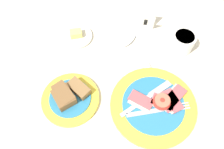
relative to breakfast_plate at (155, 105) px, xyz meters
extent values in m
plane|color=beige|center=(-0.07, 0.01, -0.01)|extent=(3.00, 3.00, 0.00)
cylinder|color=yellow|center=(0.00, 0.00, 0.00)|extent=(0.25, 0.25, 0.01)
cylinder|color=teal|center=(0.00, 0.00, 0.00)|extent=(0.18, 0.18, 0.00)
cube|color=#BC5156|center=(0.05, 0.02, 0.01)|extent=(0.09, 0.09, 0.01)
cube|color=beige|center=(0.04, 0.03, 0.01)|extent=(0.07, 0.07, 0.01)
cube|color=#BC5156|center=(0.02, 0.00, 0.01)|extent=(0.07, 0.06, 0.01)
cube|color=beige|center=(0.02, -0.01, 0.01)|extent=(0.06, 0.03, 0.01)
cube|color=#BC5156|center=(-0.04, 0.00, 0.01)|extent=(0.08, 0.07, 0.01)
cube|color=beige|center=(-0.05, -0.01, 0.01)|extent=(0.06, 0.04, 0.01)
cube|color=#BC5156|center=(0.05, 0.01, 0.01)|extent=(0.06, 0.08, 0.01)
cube|color=beige|center=(0.04, 0.00, 0.01)|extent=(0.04, 0.06, 0.01)
ellipsoid|color=red|center=(0.02, 0.00, 0.02)|extent=(0.05, 0.05, 0.03)
cylinder|color=#DB664C|center=(0.02, 0.00, 0.03)|extent=(0.04, 0.04, 0.00)
cube|color=silver|center=(-0.03, -0.03, 0.01)|extent=(0.11, 0.03, 0.00)
cube|color=silver|center=(0.04, -0.01, 0.01)|extent=(0.03, 0.02, 0.00)
cube|color=silver|center=(0.08, -0.02, 0.01)|extent=(0.04, 0.01, 0.00)
cube|color=silver|center=(0.08, -0.01, 0.01)|extent=(0.04, 0.01, 0.00)
cube|color=silver|center=(0.08, 0.00, 0.01)|extent=(0.04, 0.01, 0.00)
cube|color=silver|center=(-0.06, -0.01, 0.01)|extent=(0.09, 0.07, 0.00)
cube|color=#9EA0A5|center=(0.02, 0.05, 0.01)|extent=(0.07, 0.06, 0.00)
cylinder|color=yellow|center=(-0.25, 0.01, 0.00)|extent=(0.17, 0.17, 0.01)
cylinder|color=teal|center=(-0.25, 0.01, 0.00)|extent=(0.12, 0.12, 0.00)
cube|color=brown|center=(-0.27, 0.02, 0.02)|extent=(0.08, 0.08, 0.03)
cube|color=brown|center=(-0.26, 0.01, 0.02)|extent=(0.08, 0.08, 0.03)
cube|color=olive|center=(-0.22, 0.04, 0.02)|extent=(0.08, 0.07, 0.02)
cylinder|color=white|center=(0.10, 0.21, 0.02)|extent=(0.08, 0.08, 0.07)
cylinder|color=white|center=(0.10, 0.21, 0.05)|extent=(0.06, 0.06, 0.01)
cylinder|color=silver|center=(-0.26, 0.25, -0.01)|extent=(0.11, 0.11, 0.01)
cube|color=#F4E06B|center=(-0.26, 0.25, 0.01)|extent=(0.05, 0.04, 0.02)
cube|color=white|center=(-0.01, 0.29, 0.03)|extent=(0.06, 0.03, 0.07)
cube|color=white|center=(-0.01, 0.32, 0.03)|extent=(0.06, 0.03, 0.07)
cube|color=black|center=(-0.01, 0.29, 0.03)|extent=(0.01, 0.01, 0.04)
cube|color=silver|center=(-0.13, 0.16, -0.01)|extent=(0.07, 0.09, 0.01)
ellipsoid|color=silver|center=(-0.07, 0.24, 0.00)|extent=(0.06, 0.07, 0.01)
cube|color=silver|center=(-0.03, 0.23, -0.01)|extent=(0.03, 0.11, 0.01)
ellipsoid|color=silver|center=(-0.01, 0.12, 0.00)|extent=(0.04, 0.07, 0.01)
camera|label=1|loc=(-0.12, -0.24, 0.60)|focal=35.00mm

